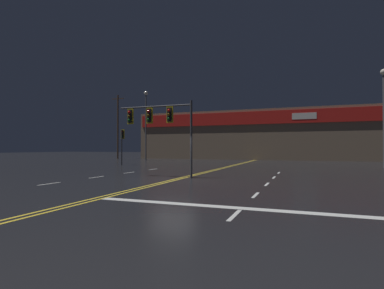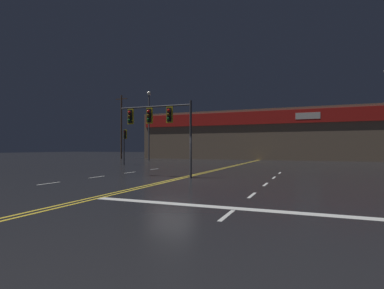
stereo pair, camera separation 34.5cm
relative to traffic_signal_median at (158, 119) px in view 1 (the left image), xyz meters
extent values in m
plane|color=black|center=(1.63, -1.43, -3.55)|extent=(200.00, 200.00, 0.00)
cube|color=gold|center=(1.48, -1.43, -3.55)|extent=(0.12, 60.00, 0.01)
cube|color=gold|center=(1.78, -1.43, -3.55)|extent=(0.12, 60.00, 0.01)
cube|color=silver|center=(-3.42, -5.03, -3.55)|extent=(0.12, 1.40, 0.01)
cube|color=silver|center=(-3.42, -1.43, -3.55)|extent=(0.12, 1.40, 0.01)
cube|color=silver|center=(-3.42, 2.17, -3.55)|extent=(0.12, 1.40, 0.01)
cube|color=silver|center=(-3.42, 5.77, -3.55)|extent=(0.12, 1.40, 0.01)
cube|color=silver|center=(6.69, -8.63, -3.55)|extent=(0.12, 1.40, 0.01)
cube|color=silver|center=(6.69, -5.03, -3.55)|extent=(0.12, 1.40, 0.01)
cube|color=silver|center=(6.69, -1.43, -3.55)|extent=(0.12, 1.40, 0.01)
cube|color=silver|center=(6.69, 2.17, -3.55)|extent=(0.12, 1.40, 0.01)
cube|color=silver|center=(6.69, 5.77, -3.55)|extent=(0.12, 1.40, 0.01)
cube|color=silver|center=(6.69, -7.66, -3.55)|extent=(9.71, 0.40, 0.01)
cylinder|color=#38383D|center=(2.18, 0.02, -1.26)|extent=(0.14, 0.14, 4.58)
cylinder|color=#38383D|center=(-0.23, 0.02, 0.78)|extent=(4.84, 0.10, 0.10)
cube|color=black|center=(0.80, 0.02, 0.24)|extent=(0.28, 0.24, 0.84)
cube|color=gold|center=(0.80, 0.02, 0.24)|extent=(0.42, 0.08, 0.99)
sphere|color=red|center=(0.80, -0.14, 0.49)|extent=(0.17, 0.17, 0.17)
sphere|color=#543707|center=(0.80, -0.14, 0.24)|extent=(0.17, 0.17, 0.17)
sphere|color=#084513|center=(0.80, -0.14, -0.01)|extent=(0.17, 0.17, 0.17)
cube|color=black|center=(-0.58, 0.02, 0.24)|extent=(0.28, 0.24, 0.84)
cube|color=gold|center=(-0.58, 0.02, 0.24)|extent=(0.42, 0.08, 0.99)
sphere|color=red|center=(-0.58, -0.14, 0.49)|extent=(0.17, 0.17, 0.17)
sphere|color=#543707|center=(-0.58, -0.14, 0.24)|extent=(0.17, 0.17, 0.17)
sphere|color=#084513|center=(-0.58, -0.14, -0.01)|extent=(0.17, 0.17, 0.17)
cube|color=black|center=(-1.96, 0.02, 0.24)|extent=(0.28, 0.24, 0.84)
cube|color=gold|center=(-1.96, 0.02, 0.24)|extent=(0.42, 0.08, 0.99)
sphere|color=red|center=(-1.96, -0.14, 0.49)|extent=(0.17, 0.17, 0.17)
sphere|color=#543707|center=(-1.96, -0.14, 0.24)|extent=(0.17, 0.17, 0.17)
sphere|color=#084513|center=(-1.96, -0.14, -0.01)|extent=(0.17, 0.17, 0.17)
cylinder|color=#38383D|center=(-9.51, 10.27, -1.70)|extent=(0.13, 0.13, 3.70)
cube|color=black|center=(-9.51, 10.45, -0.32)|extent=(0.28, 0.24, 0.84)
cube|color=gold|center=(-9.51, 10.45, -0.32)|extent=(0.42, 0.08, 0.99)
sphere|color=red|center=(-9.51, 10.29, -0.07)|extent=(0.17, 0.17, 0.17)
sphere|color=#543707|center=(-9.51, 10.29, -0.32)|extent=(0.17, 0.17, 0.17)
sphere|color=#084513|center=(-9.51, 10.29, -0.57)|extent=(0.17, 0.17, 0.17)
cylinder|color=#59595E|center=(-12.83, 21.22, 1.18)|extent=(0.20, 0.20, 9.47)
sphere|color=silver|center=(-12.83, 21.22, 6.09)|extent=(0.56, 0.56, 0.56)
cylinder|color=#59595E|center=(15.06, 14.50, 0.65)|extent=(0.20, 0.20, 8.40)
sphere|color=silver|center=(15.06, 14.50, 5.01)|extent=(0.56, 0.56, 0.56)
cube|color=#7A6651|center=(1.63, 33.01, 0.22)|extent=(38.51, 10.00, 7.54)
cube|color=red|center=(1.63, 27.91, 2.67)|extent=(37.74, 0.20, 1.89)
cube|color=white|center=(8.37, 27.86, 2.67)|extent=(3.20, 0.16, 0.90)
cylinder|color=#4C3828|center=(-20.53, 25.51, 1.72)|extent=(0.26, 0.26, 10.56)
cube|color=#4C3828|center=(-20.53, 25.51, 6.40)|extent=(2.20, 0.12, 0.12)
camera|label=1|loc=(8.43, -16.40, -1.78)|focal=28.00mm
camera|label=2|loc=(8.75, -16.28, -1.78)|focal=28.00mm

